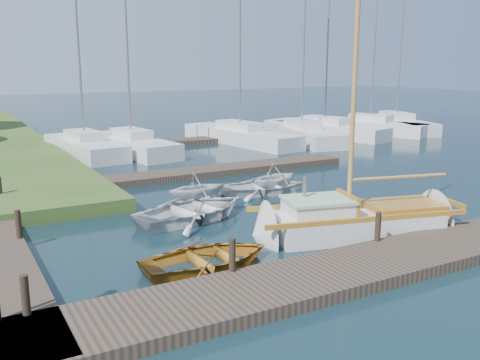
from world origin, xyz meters
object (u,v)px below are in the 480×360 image
mooring_post_2 (378,227)px  marina_boat_7 (396,123)px  mooring_post_1 (232,255)px  marina_boat_3 (240,134)px  marina_boat_5 (325,128)px  marina_boat_6 (370,126)px  mooring_post_4 (18,224)px  sailboat (359,223)px  tender_a (193,207)px  marina_boat_4 (302,132)px  dinghy (208,254)px  tender_c (264,184)px  marina_boat_1 (131,143)px  marina_boat_0 (85,145)px  tender_b (198,185)px  mooring_post_0 (25,295)px  mooring_post_5 (0,188)px  tender_d (276,175)px

mooring_post_2 → marina_boat_7: marina_boat_7 is taller
mooring_post_1 → marina_boat_3: size_ratio=0.06×
marina_boat_5 → marina_boat_6: size_ratio=1.09×
mooring_post_2 → mooring_post_4: (-8.50, 5.00, 0.00)m
sailboat → tender_a: (-3.73, 3.83, 0.08)m
marina_boat_3 → marina_boat_4: bearing=-112.5°
dinghy → tender_c: 8.06m
tender_a → marina_boat_1: marina_boat_1 is taller
marina_boat_0 → marina_boat_3: 9.86m
marina_boat_4 → marina_boat_5: bearing=-56.6°
tender_b → tender_c: (2.75, -0.24, -0.24)m
tender_b → marina_boat_7: marina_boat_7 is taller
mooring_post_0 → marina_boat_5: size_ratio=0.07×
sailboat → marina_boat_4: 19.86m
mooring_post_5 → marina_boat_5: size_ratio=0.07×
dinghy → marina_boat_0: 18.45m
marina_boat_3 → marina_boat_6: marina_boat_3 is taller
marina_boat_3 → marina_boat_4: (4.12, -1.04, -0.01)m
mooring_post_2 → sailboat: bearing=66.9°
marina_boat_3 → sailboat: bearing=153.2°
sailboat → tender_a: bearing=148.6°
tender_c → marina_boat_5: marina_boat_5 is taller
mooring_post_5 → marina_boat_0: (5.24, 9.57, -0.12)m
dinghy → sailboat: bearing=-88.5°
mooring_post_0 → sailboat: bearing=8.3°
mooring_post_5 → marina_boat_0: size_ratio=0.07×
mooring_post_5 → mooring_post_0: bearing=-92.9°
mooring_post_4 → mooring_post_5: size_ratio=1.00×
mooring_post_4 → tender_d: size_ratio=0.34×
marina_boat_0 → mooring_post_5: bearing=144.1°
tender_a → mooring_post_0: bearing=118.7°
dinghy → mooring_post_5: bearing=23.1°
mooring_post_5 → marina_boat_4: 21.01m
mooring_post_0 → mooring_post_2: size_ratio=1.00×
mooring_post_4 → tender_c: 9.56m
marina_boat_4 → mooring_post_0: bearing=145.6°
mooring_post_5 → marina_boat_6: marina_boat_6 is taller
mooring_post_5 → tender_b: (6.55, -2.56, -0.10)m
marina_boat_7 → tender_b: bearing=135.4°
mooring_post_5 → marina_boat_4: (19.23, 8.48, -0.13)m
mooring_post_2 → marina_boat_5: size_ratio=0.07×
sailboat → marina_boat_4: marina_boat_4 is taller
mooring_post_0 → marina_boat_5: marina_boat_5 is taller
tender_d → marina_boat_5: size_ratio=0.21×
mooring_post_0 → marina_boat_0: size_ratio=0.07×
tender_d → marina_boat_4: marina_boat_4 is taller
tender_b → marina_boat_7: 25.44m
marina_boat_4 → mooring_post_2: bearing=162.3°
mooring_post_4 → mooring_post_5: (0.00, 5.00, 0.00)m
marina_boat_0 → marina_boat_4: 14.03m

